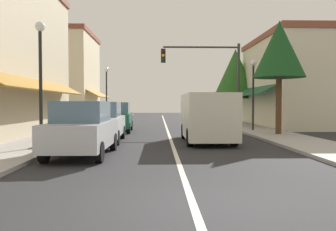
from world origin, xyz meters
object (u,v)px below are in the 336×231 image
Objects in this scene: parked_car_nearest_left at (82,129)px; tree_right_far at (235,74)px; van_in_lane at (207,116)px; traffic_signal_mast_arm at (212,70)px; street_lamp_left_near at (40,63)px; street_lamp_left_far at (106,86)px; tree_right_near at (279,50)px; street_lamp_right_mid at (253,83)px; parked_car_third_left at (116,117)px; parked_car_second_left at (102,122)px.

tree_right_far reaches higher than parked_car_nearest_left.
van_in_lane is 0.91× the size of traffic_signal_mast_arm.
parked_car_nearest_left is 0.89× the size of street_lamp_left_near.
street_lamp_left_far is 0.74× the size of tree_right_far.
parked_car_nearest_left is 0.69× the size of tree_right_near.
street_lamp_right_mid is 0.67× the size of tree_right_far.
tree_right_far is at bearing 1.45° from street_lamp_left_far.
street_lamp_left_far is 11.11m from tree_right_far.
parked_car_third_left is 0.65× the size of tree_right_far.
tree_right_near reaches higher than van_in_lane.
van_in_lane is (4.58, 4.01, 0.27)m from parked_car_nearest_left.
tree_right_near is (2.69, -5.34, 0.56)m from traffic_signal_mast_arm.
parked_car_second_left is at bearing -91.58° from parked_car_third_left.
traffic_signal_mast_arm is 1.33× the size of street_lamp_right_mid.
tree_right_near is at bearing 38.55° from parked_car_nearest_left.
street_lamp_left_near is at bearing -122.56° from parked_car_second_left.
parked_car_third_left is 0.97× the size of street_lamp_right_mid.
traffic_signal_mast_arm is (6.06, 7.73, 3.03)m from parked_car_second_left.
parked_car_nearest_left is 0.87× the size of street_lamp_left_far.
street_lamp_right_mid is (9.88, 7.87, -0.21)m from street_lamp_left_near.
street_lamp_right_mid is 0.91× the size of street_lamp_left_far.
parked_car_third_left is 13.47m from tree_right_far.
parked_car_nearest_left is 9.56m from parked_car_third_left.
parked_car_nearest_left is 6.09m from van_in_lane.
parked_car_third_left is (0.01, 5.31, 0.00)m from parked_car_second_left.
parked_car_second_left is 17.56m from tree_right_far.
tree_right_near is at bearing -19.89° from parked_car_third_left.
street_lamp_left_far reaches higher than street_lamp_left_near.
street_lamp_left_far is (-7.95, 6.58, -0.71)m from traffic_signal_mast_arm.
tree_right_far is (3.11, 6.86, 0.33)m from traffic_signal_mast_arm.
van_in_lane is at bearing 22.04° from street_lamp_left_near.
traffic_signal_mast_arm is at bearing 79.93° from van_in_lane.
street_lamp_left_near is (-1.80, 1.43, 2.27)m from parked_car_nearest_left.
parked_car_second_left is at bearing -164.70° from tree_right_near.
traffic_signal_mast_arm reaches higher than street_lamp_left_near.
street_lamp_right_mid is (2.08, -2.68, -0.98)m from traffic_signal_mast_arm.
street_lamp_left_near reaches higher than street_lamp_right_mid.
parked_car_third_left is at bearing 89.10° from parked_car_second_left.
parked_car_nearest_left is at bearing -38.56° from street_lamp_left_near.
tree_right_far reaches higher than street_lamp_right_mid.
street_lamp_left_near is 20.58m from tree_right_far.
tree_right_far reaches higher than street_lamp_left_near.
street_lamp_right_mid is 0.72× the size of tree_right_near.
street_lamp_right_mid is at bearing -52.24° from traffic_signal_mast_arm.
parked_car_second_left is 0.80× the size of van_in_lane.
tree_right_far is (9.16, 9.29, 3.36)m from parked_car_third_left.
street_lamp_right_mid is at bearing 56.57° from van_in_lane.
street_lamp_right_mid is (8.13, 5.05, 2.05)m from parked_car_second_left.
parked_car_nearest_left is 12.49m from street_lamp_right_mid.
parked_car_nearest_left is 11.52m from tree_right_near.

